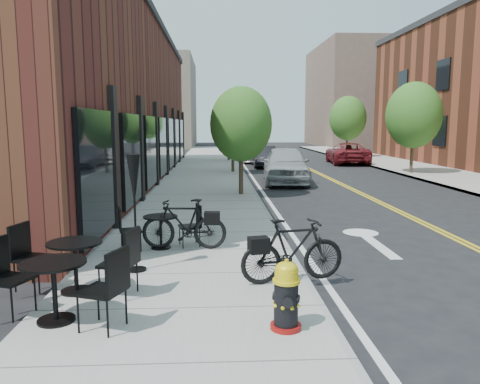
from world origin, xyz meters
name	(u,v)px	position (x,y,z in m)	size (l,w,h in m)	color
ground	(305,278)	(0.00, 0.00, 0.00)	(120.00, 120.00, 0.00)	black
sidewalk_near	(203,192)	(-2.00, 10.00, 0.06)	(4.00, 70.00, 0.12)	#9E9B93
building_near	(104,104)	(-6.50, 14.00, 3.50)	(5.00, 28.00, 7.00)	#451A16
bg_building_left	(159,103)	(-8.00, 48.00, 5.00)	(8.00, 14.00, 10.00)	#726656
bg_building_right	(358,96)	(16.00, 50.00, 6.00)	(10.00, 16.00, 12.00)	brown
tree_near_a	(241,124)	(-0.60, 9.00, 2.60)	(2.20, 2.20, 3.81)	#382B1E
tree_near_b	(233,122)	(-0.60, 17.00, 2.71)	(2.30, 2.30, 3.98)	#382B1E
tree_near_c	(229,125)	(-0.60, 25.00, 2.53)	(2.10, 2.10, 3.67)	#382B1E
tree_near_d	(226,122)	(-0.60, 33.00, 2.79)	(2.40, 2.40, 4.11)	#382B1E
tree_far_b	(414,115)	(8.60, 16.00, 3.06)	(2.80, 2.80, 4.62)	#382B1E
tree_far_c	(348,118)	(8.60, 28.00, 3.06)	(2.80, 2.80, 4.62)	#382B1E
fire_hydrant	(286,296)	(-0.66, -2.22, 0.54)	(0.50, 0.50, 0.88)	maroon
bicycle_left	(184,224)	(-2.15, 1.58, 0.63)	(0.48, 1.70, 1.02)	black
bicycle_right	(293,250)	(-0.30, -0.51, 0.63)	(0.48, 1.71, 1.03)	black
bistro_set_a	(75,259)	(-3.60, -0.79, 0.62)	(1.91, 0.98, 1.00)	black
bistro_set_b	(54,283)	(-3.55, -1.85, 0.63)	(1.92, 1.11, 1.02)	black
bistro_set_c	(161,227)	(-2.62, 1.65, 0.55)	(1.64, 0.84, 0.86)	black
patio_umbrella	(134,188)	(-2.87, 0.20, 1.55)	(0.32, 0.32, 1.99)	black
parked_car_a	(286,165)	(1.60, 12.98, 0.82)	(1.94, 4.83, 1.64)	#A4A8AC
parked_car_b	(264,156)	(1.47, 21.06, 0.65)	(1.37, 3.92, 1.29)	black
parked_car_c	(256,151)	(1.34, 25.00, 0.72)	(2.03, 4.99, 1.45)	#B3B3B8
parked_car_far	(347,153)	(7.20, 22.92, 0.70)	(2.31, 5.02, 1.39)	maroon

